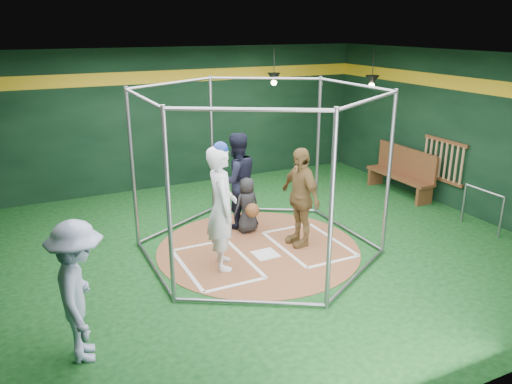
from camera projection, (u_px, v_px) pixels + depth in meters
name	position (u px, v px, depth m)	size (l,w,h in m)	color
room_shell	(258.00, 159.00, 8.84)	(10.10, 9.10, 3.53)	#0C3912
clay_disc	(258.00, 248.00, 9.39)	(3.80, 3.80, 0.01)	brown
home_plate	(266.00, 254.00, 9.13)	(0.43, 0.43, 0.01)	white
batter_box_left	(216.00, 263.00, 8.78)	(1.17, 1.77, 0.01)	white
batter_box_right	(308.00, 244.00, 9.57)	(1.17, 1.77, 0.01)	white
batting_cage	(258.00, 172.00, 8.92)	(4.05, 4.67, 3.00)	gray
bat_rack	(443.00, 160.00, 11.44)	(0.07, 1.25, 0.98)	brown
pendant_lamp_near	(274.00, 78.00, 12.50)	(0.34, 0.34, 0.90)	black
pendant_lamp_far	(372.00, 81.00, 11.88)	(0.34, 0.34, 0.90)	black
batter_figure	(222.00, 207.00, 8.37)	(0.68, 0.88, 2.21)	silver
visitor_leopard	(300.00, 197.00, 9.31)	(1.11, 0.46, 1.89)	#A48246
catcher_figure	(247.00, 205.00, 9.97)	(0.61, 0.62, 1.14)	black
umpire	(236.00, 181.00, 10.14)	(0.96, 0.75, 1.98)	black
bystander_blue	(80.00, 292.00, 6.08)	(1.19, 0.68, 1.84)	#9EAED2
dugout_bench	(403.00, 171.00, 12.29)	(0.46, 1.99, 1.16)	brown
steel_railing	(483.00, 203.00, 10.15)	(0.05, 0.99, 0.85)	gray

